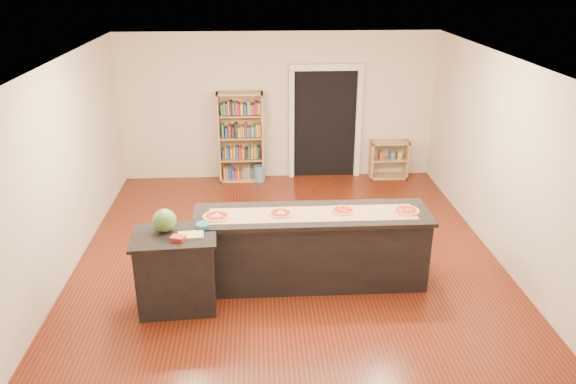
{
  "coord_description": "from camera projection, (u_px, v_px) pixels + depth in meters",
  "views": [
    {
      "loc": [
        -0.41,
        -6.99,
        3.97
      ],
      "look_at": [
        0.0,
        0.2,
        1.0
      ],
      "focal_mm": 35.0,
      "sensor_mm": 36.0,
      "label": 1
    }
  ],
  "objects": [
    {
      "name": "watermelon",
      "position": [
        165.0,
        221.0,
        6.64
      ],
      "size": [
        0.28,
        0.28,
        0.28
      ],
      "primitive_type": "sphere",
      "color": "#144214",
      "rests_on": "side_counter"
    },
    {
      "name": "kitchen_island",
      "position": [
        312.0,
        248.0,
        7.33
      ],
      "size": [
        3.03,
        0.82,
        1.0
      ],
      "rotation": [
        0.0,
        0.0,
        0.0
      ],
      "color": "black",
      "rests_on": "ground"
    },
    {
      "name": "low_shelf",
      "position": [
        389.0,
        159.0,
        11.0
      ],
      "size": [
        0.74,
        0.32,
        0.74
      ],
      "primitive_type": "cube",
      "color": "tan",
      "rests_on": "ground"
    },
    {
      "name": "doorway",
      "position": [
        325.0,
        117.0,
        10.77
      ],
      "size": [
        1.4,
        0.09,
        2.21
      ],
      "color": "black",
      "rests_on": "room"
    },
    {
      "name": "pizza_a",
      "position": [
        217.0,
        216.0,
        7.03
      ],
      "size": [
        0.34,
        0.34,
        0.02
      ],
      "color": "#DDB355",
      "rests_on": "kitchen_island"
    },
    {
      "name": "pizza_b",
      "position": [
        281.0,
        213.0,
        7.11
      ],
      "size": [
        0.32,
        0.32,
        0.02
      ],
      "color": "#DDB355",
      "rests_on": "kitchen_island"
    },
    {
      "name": "cutting_board",
      "position": [
        191.0,
        235.0,
        6.58
      ],
      "size": [
        0.31,
        0.23,
        0.02
      ],
      "primitive_type": "cube",
      "rotation": [
        0.0,
        0.0,
        0.1
      ],
      "color": "tan",
      "rests_on": "side_counter"
    },
    {
      "name": "package_red",
      "position": [
        178.0,
        239.0,
        6.45
      ],
      "size": [
        0.19,
        0.16,
        0.06
      ],
      "primitive_type": "cube",
      "rotation": [
        0.0,
        0.0,
        -0.34
      ],
      "color": "maroon",
      "rests_on": "side_counter"
    },
    {
      "name": "bookshelf",
      "position": [
        241.0,
        138.0,
        10.66
      ],
      "size": [
        0.86,
        0.31,
        1.73
      ],
      "primitive_type": "cube",
      "color": "tan",
      "rests_on": "ground"
    },
    {
      "name": "pizza_d",
      "position": [
        406.0,
        210.0,
        7.19
      ],
      "size": [
        0.33,
        0.33,
        0.02
      ],
      "color": "#DDB355",
      "rests_on": "kitchen_island"
    },
    {
      "name": "package_teal",
      "position": [
        203.0,
        226.0,
        6.75
      ],
      "size": [
        0.17,
        0.17,
        0.06
      ],
      "primitive_type": "cylinder",
      "color": "#195966",
      "rests_on": "side_counter"
    },
    {
      "name": "kraft_paper",
      "position": [
        312.0,
        214.0,
        7.11
      ],
      "size": [
        2.63,
        0.48,
        0.0
      ],
      "primitive_type": "cube",
      "rotation": [
        0.0,
        0.0,
        0.0
      ],
      "color": "tan",
      "rests_on": "kitchen_island"
    },
    {
      "name": "side_counter",
      "position": [
        177.0,
        271.0,
        6.8
      ],
      "size": [
        1.0,
        0.73,
        0.98
      ],
      "rotation": [
        0.0,
        0.0,
        0.07
      ],
      "color": "black",
      "rests_on": "ground"
    },
    {
      "name": "waste_bin",
      "position": [
        260.0,
        174.0,
        10.87
      ],
      "size": [
        0.22,
        0.22,
        0.32
      ],
      "primitive_type": "cylinder",
      "color": "teal",
      "rests_on": "ground"
    },
    {
      "name": "room",
      "position": [
        289.0,
        170.0,
        7.45
      ],
      "size": [
        6.0,
        7.0,
        2.8
      ],
      "color": "beige",
      "rests_on": "ground"
    },
    {
      "name": "pizza_c",
      "position": [
        343.0,
        210.0,
        7.19
      ],
      "size": [
        0.3,
        0.3,
        0.02
      ],
      "color": "#DDB355",
      "rests_on": "kitchen_island"
    }
  ]
}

